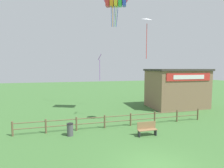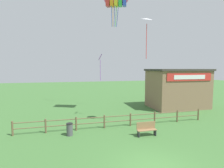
{
  "view_description": "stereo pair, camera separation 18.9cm",
  "coord_description": "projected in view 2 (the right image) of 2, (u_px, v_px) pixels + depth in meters",
  "views": [
    {
      "loc": [
        -4.27,
        -7.35,
        5.06
      ],
      "look_at": [
        0.0,
        8.81,
        3.57
      ],
      "focal_mm": 28.0,
      "sensor_mm": 36.0,
      "label": 1
    },
    {
      "loc": [
        -4.09,
        -7.4,
        5.06
      ],
      "look_at": [
        0.0,
        8.81,
        3.57
      ],
      "focal_mm": 28.0,
      "sensor_mm": 36.0,
      "label": 2
    }
  ],
  "objects": [
    {
      "name": "wooden_fence",
      "position": [
        118.0,
        120.0,
        15.11
      ],
      "size": [
        16.61,
        0.14,
        1.13
      ],
      "color": "brown",
      "rests_on": "ground_plane"
    },
    {
      "name": "kite_white_delta",
      "position": [
        147.0,
        21.0,
        14.55
      ],
      "size": [
        1.04,
        1.02,
        3.5
      ],
      "color": "white"
    },
    {
      "name": "trash_bin",
      "position": [
        70.0,
        129.0,
        13.18
      ],
      "size": [
        0.5,
        0.5,
        0.94
      ],
      "color": "#4C4C51",
      "rests_on": "ground_plane"
    },
    {
      "name": "kite_purple_streamer",
      "position": [
        100.0,
        62.0,
        23.11
      ],
      "size": [
        0.58,
        0.71,
        3.51
      ],
      "color": "purple"
    },
    {
      "name": "seaside_building",
      "position": [
        177.0,
        88.0,
        22.74
      ],
      "size": [
        7.29,
        4.83,
        5.0
      ],
      "color": "#84664C",
      "rests_on": "ground_plane"
    },
    {
      "name": "park_bench_near_fence",
      "position": [
        146.0,
        129.0,
        13.15
      ],
      "size": [
        1.51,
        0.42,
        1.04
      ],
      "color": "olive",
      "rests_on": "ground_plane"
    }
  ]
}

